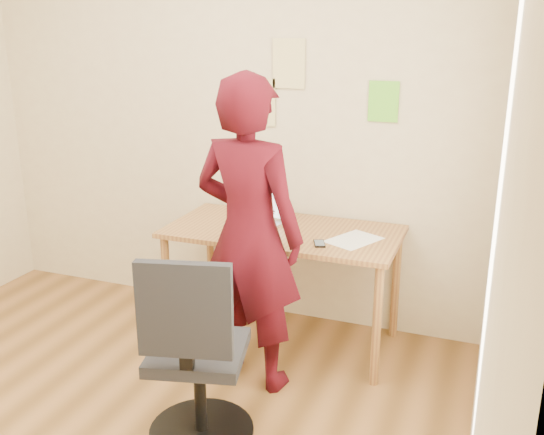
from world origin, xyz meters
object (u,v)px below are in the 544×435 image
at_px(laptop, 259,215).
at_px(office_chair, 195,365).
at_px(phone, 319,243).
at_px(person, 249,235).
at_px(desk, 283,243).

distance_m(laptop, office_chair, 1.23).
distance_m(laptop, phone, 0.53).
height_order(office_chair, person, person).
bearing_deg(laptop, office_chair, -69.87).
relative_size(desk, office_chair, 1.43).
bearing_deg(desk, laptop, 159.46).
xyz_separation_m(office_chair, person, (0.01, 0.61, 0.44)).
bearing_deg(office_chair, laptop, 83.47).
bearing_deg(office_chair, phone, 57.11).
bearing_deg(person, laptop, -65.67).
distance_m(desk, person, 0.52).
distance_m(desk, laptop, 0.24).
distance_m(phone, office_chair, 1.02).
relative_size(phone, person, 0.08).
height_order(desk, phone, phone).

